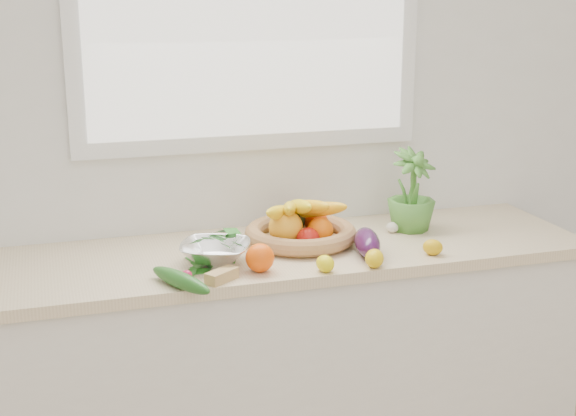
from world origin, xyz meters
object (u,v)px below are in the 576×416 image
object	(u,v)px
fruit_basket	(300,228)
colander_with_spinach	(215,247)
cucumber	(180,280)
apple	(308,239)
potted_herb	(412,192)
eggplant	(367,243)

from	to	relation	value
fruit_basket	colander_with_spinach	size ratio (longest dim) A/B	1.36
cucumber	fruit_basket	size ratio (longest dim) A/B	0.69
apple	potted_herb	bearing A→B (deg)	15.30
cucumber	potted_herb	world-z (taller)	potted_herb
eggplant	colander_with_spinach	size ratio (longest dim) A/B	0.74
potted_herb	colander_with_spinach	size ratio (longest dim) A/B	1.07
fruit_basket	colander_with_spinach	world-z (taller)	fruit_basket
eggplant	colander_with_spinach	xyz separation A→B (m)	(-0.51, 0.06, 0.02)
apple	eggplant	world-z (taller)	eggplant
eggplant	fruit_basket	distance (m)	0.26
cucumber	fruit_basket	world-z (taller)	fruit_basket
eggplant	cucumber	distance (m)	0.67
cucumber	fruit_basket	distance (m)	0.58
colander_with_spinach	eggplant	bearing A→B (deg)	-6.19
colander_with_spinach	cucumber	bearing A→B (deg)	-129.38
eggplant	fruit_basket	size ratio (longest dim) A/B	0.54
eggplant	cucumber	size ratio (longest dim) A/B	0.78
colander_with_spinach	apple	bearing A→B (deg)	7.96
potted_herb	colander_with_spinach	xyz separation A→B (m)	(-0.78, -0.17, -0.09)
eggplant	potted_herb	size ratio (longest dim) A/B	0.69
cucumber	fruit_basket	xyz separation A→B (m)	(0.48, 0.32, 0.03)
apple	potted_herb	size ratio (longest dim) A/B	0.26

